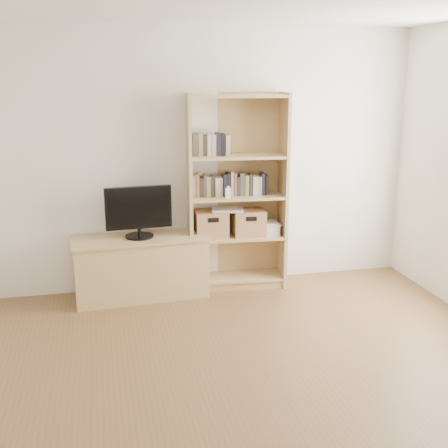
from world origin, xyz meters
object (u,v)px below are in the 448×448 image
object	(u,v)px
baby_monitor	(228,193)
laptop	(228,209)
tv_stand	(141,268)
basket_left	(211,224)
bookshelf	(237,193)
basket_right	(249,222)
television	(139,212)

from	to	relation	value
baby_monitor	laptop	world-z (taller)	baby_monitor
baby_monitor	tv_stand	bearing A→B (deg)	178.17
tv_stand	laptop	xyz separation A→B (m)	(0.89, 0.06, 0.53)
basket_left	bookshelf	bearing A→B (deg)	-0.79
bookshelf	laptop	bearing A→B (deg)	-174.62
baby_monitor	basket_right	size ratio (longest dim) A/B	0.31
television	laptop	distance (m)	0.89
basket_right	laptop	xyz separation A→B (m)	(-0.22, 0.01, 0.15)
television	baby_monitor	xyz separation A→B (m)	(0.87, -0.04, 0.15)
television	laptop	size ratio (longest dim) A/B	2.03
tv_stand	television	size ratio (longest dim) A/B	2.00
tv_stand	baby_monitor	size ratio (longest dim) A/B	12.95
basket_left	tv_stand	bearing A→B (deg)	-171.81
basket_left	laptop	size ratio (longest dim) A/B	1.03
television	baby_monitor	distance (m)	0.89
television	basket_left	size ratio (longest dim) A/B	1.98
tv_stand	basket_left	bearing A→B (deg)	2.33
tv_stand	bookshelf	distance (m)	1.21
television	basket_right	bearing A→B (deg)	-1.66
television	laptop	bearing A→B (deg)	-0.27
tv_stand	bookshelf	bearing A→B (deg)	-0.04
basket_left	basket_right	bearing A→B (deg)	-1.99
bookshelf	laptop	world-z (taller)	bookshelf
basket_left	baby_monitor	bearing A→B (deg)	-36.15
bookshelf	laptop	xyz separation A→B (m)	(-0.10, -0.00, -0.16)
bookshelf	baby_monitor	distance (m)	0.16
bookshelf	laptop	size ratio (longest dim) A/B	6.31
bookshelf	basket_left	xyz separation A→B (m)	(-0.26, 0.01, -0.31)
tv_stand	bookshelf	xyz separation A→B (m)	(0.99, 0.06, 0.69)
basket_left	laptop	bearing A→B (deg)	-3.27
tv_stand	baby_monitor	distance (m)	1.13
baby_monitor	laptop	xyz separation A→B (m)	(0.02, 0.10, -0.19)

